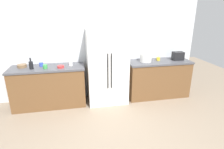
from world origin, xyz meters
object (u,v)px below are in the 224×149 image
(toaster, at_px, (178,56))
(cup_a, at_px, (158,59))
(bottle_a, at_px, (31,65))
(refrigerator, at_px, (107,67))
(bowl_b, at_px, (61,67))
(rice_cooker, at_px, (146,56))
(cup_b, at_px, (45,67))
(bowl_a, at_px, (22,66))
(cup_c, at_px, (71,63))
(cup_d, at_px, (41,65))

(toaster, relative_size, cup_a, 3.12)
(toaster, height_order, bottle_a, bottle_a)
(refrigerator, xyz_separation_m, bowl_b, (-1.02, -0.07, 0.08))
(rice_cooker, relative_size, cup_b, 3.33)
(cup_b, relative_size, bowl_a, 0.48)
(toaster, xyz_separation_m, bowl_a, (-3.63, 0.09, -0.07))
(refrigerator, bearing_deg, bowl_a, 176.19)
(refrigerator, height_order, cup_b, refrigerator)
(cup_c, bearing_deg, toaster, -0.18)
(bottle_a, xyz_separation_m, cup_c, (0.80, 0.09, -0.04))
(cup_a, distance_m, cup_b, 2.64)
(bottle_a, distance_m, bowl_a, 0.29)
(rice_cooker, xyz_separation_m, bowl_b, (-1.97, -0.12, -0.12))
(cup_b, distance_m, cup_c, 0.54)
(cup_a, bearing_deg, bottle_a, -177.33)
(bottle_a, distance_m, bowl_b, 0.60)
(rice_cooker, xyz_separation_m, bowl_a, (-2.79, 0.07, -0.11))
(toaster, height_order, bowl_a, toaster)
(cup_a, distance_m, cup_c, 2.10)
(refrigerator, height_order, bowl_a, refrigerator)
(bowl_b, bearing_deg, cup_a, 3.97)
(bottle_a, relative_size, cup_b, 2.54)
(rice_cooker, height_order, bottle_a, rice_cooker)
(refrigerator, bearing_deg, bottle_a, -178.24)
(rice_cooker, bearing_deg, cup_b, -177.05)
(cup_d, bearing_deg, bowl_a, 179.50)
(cup_b, bearing_deg, rice_cooker, 2.95)
(cup_a, xyz_separation_m, cup_c, (-2.10, -0.04, 0.01))
(toaster, relative_size, bottle_a, 1.09)
(cup_a, height_order, bowl_a, cup_a)
(cup_d, bearing_deg, bottle_a, -135.57)
(cup_d, relative_size, bowl_b, 0.60)
(cup_c, relative_size, cup_d, 1.22)
(bowl_a, bearing_deg, bottle_a, -37.32)
(toaster, bearing_deg, cup_b, -178.10)
(toaster, relative_size, bowl_b, 1.82)
(cup_b, xyz_separation_m, cup_d, (-0.11, 0.19, -0.00))
(refrigerator, distance_m, cup_a, 1.30)
(cup_d, xyz_separation_m, bowl_b, (0.42, -0.19, -0.02))
(refrigerator, bearing_deg, cup_c, 177.06)
(toaster, xyz_separation_m, cup_d, (-3.23, 0.09, -0.06))
(rice_cooker, relative_size, bowl_b, 2.18)
(cup_b, bearing_deg, bowl_a, 159.07)
(bowl_b, bearing_deg, bowl_a, 166.52)
(refrigerator, relative_size, cup_d, 19.67)
(rice_cooker, bearing_deg, cup_c, -179.79)
(rice_cooker, distance_m, bowl_a, 2.80)
(toaster, xyz_separation_m, cup_c, (-2.60, 0.01, -0.05))
(cup_c, bearing_deg, bowl_b, -150.88)
(cup_d, bearing_deg, cup_c, -7.00)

